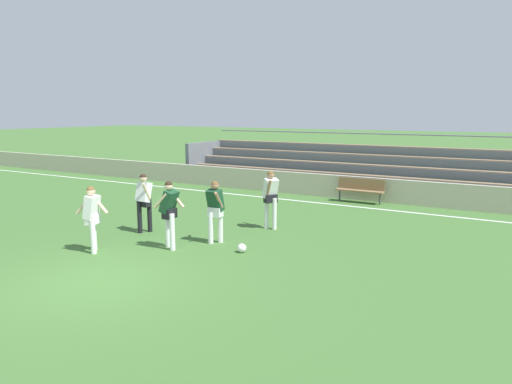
# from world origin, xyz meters

# --- Properties ---
(ground_plane) EXTENTS (160.00, 160.00, 0.00)m
(ground_plane) POSITION_xyz_m (0.00, 0.00, 0.00)
(ground_plane) COLOR #3D662D
(field_line_sideline) EXTENTS (44.00, 0.12, 0.01)m
(field_line_sideline) POSITION_xyz_m (0.00, 10.00, 0.00)
(field_line_sideline) COLOR white
(field_line_sideline) RESTS_ON ground
(sideline_wall) EXTENTS (48.00, 0.16, 0.91)m
(sideline_wall) POSITION_xyz_m (0.00, 11.37, 0.45)
(sideline_wall) COLOR beige
(sideline_wall) RESTS_ON ground
(bleacher_stand) EXTENTS (18.55, 3.28, 2.41)m
(bleacher_stand) POSITION_xyz_m (1.94, 13.70, 1.01)
(bleacher_stand) COLOR #897051
(bleacher_stand) RESTS_ON ground
(bench_far_right) EXTENTS (1.80, 0.40, 0.90)m
(bench_far_right) POSITION_xyz_m (1.97, 10.91, 0.55)
(bench_far_right) COLOR olive
(bench_far_right) RESTS_ON ground
(player_dark_deep_cover) EXTENTS (0.45, 0.54, 1.64)m
(player_dark_deep_cover) POSITION_xyz_m (0.43, 3.60, 0.97)
(player_dark_deep_cover) COLOR white
(player_dark_deep_cover) RESTS_ON ground
(player_dark_challenging) EXTENTS (0.65, 0.45, 1.71)m
(player_dark_challenging) POSITION_xyz_m (-0.27, 2.62, 1.02)
(player_dark_challenging) COLOR white
(player_dark_challenging) RESTS_ON ground
(player_white_wide_right) EXTENTS (0.52, 0.61, 1.72)m
(player_white_wide_right) POSITION_xyz_m (0.96, 5.63, 1.03)
(player_white_wide_right) COLOR white
(player_white_wide_right) RESTS_ON ground
(player_white_overlapping) EXTENTS (0.45, 0.46, 1.67)m
(player_white_overlapping) POSITION_xyz_m (-1.95, 3.50, 1.00)
(player_white_overlapping) COLOR black
(player_white_overlapping) RESTS_ON ground
(player_white_wide_left) EXTENTS (0.68, 0.48, 1.63)m
(player_white_wide_left) POSITION_xyz_m (-1.71, 1.47, 0.96)
(player_white_wide_left) COLOR white
(player_white_wide_left) RESTS_ON ground
(soccer_ball) EXTENTS (0.22, 0.22, 0.22)m
(soccer_ball) POSITION_xyz_m (1.46, 3.23, 0.11)
(soccer_ball) COLOR white
(soccer_ball) RESTS_ON ground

